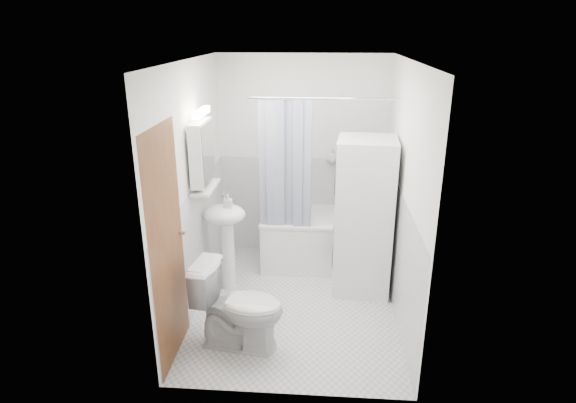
# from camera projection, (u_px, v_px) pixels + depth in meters

# --- Properties ---
(floor) EXTENTS (2.60, 2.60, 0.00)m
(floor) POSITION_uv_depth(u_px,v_px,m) (296.00, 303.00, 4.94)
(floor) COLOR silver
(floor) RESTS_ON ground
(room_walls) EXTENTS (2.60, 2.60, 2.60)m
(room_walls) POSITION_uv_depth(u_px,v_px,m) (297.00, 163.00, 4.43)
(room_walls) COLOR white
(room_walls) RESTS_ON ground
(wainscot) EXTENTS (1.98, 2.58, 2.58)m
(wainscot) POSITION_uv_depth(u_px,v_px,m) (298.00, 238.00, 5.01)
(wainscot) COLOR white
(wainscot) RESTS_ON ground
(door) EXTENTS (0.05, 2.00, 2.00)m
(door) POSITION_uv_depth(u_px,v_px,m) (183.00, 233.00, 4.15)
(door) COLOR brown
(door) RESTS_ON ground
(bathtub) EXTENTS (1.61, 0.76, 0.61)m
(bathtub) POSITION_uv_depth(u_px,v_px,m) (331.00, 237.00, 5.66)
(bathtub) COLOR white
(bathtub) RESTS_ON ground
(tub_spout) EXTENTS (0.04, 0.12, 0.04)m
(tub_spout) POSITION_uv_depth(u_px,v_px,m) (349.00, 181.00, 5.75)
(tub_spout) COLOR silver
(tub_spout) RESTS_ON room_walls
(curtain_rod) EXTENTS (1.79, 0.02, 0.02)m
(curtain_rod) POSITION_uv_depth(u_px,v_px,m) (337.00, 98.00, 4.79)
(curtain_rod) COLOR silver
(curtain_rod) RESTS_ON room_walls
(shower_curtain) EXTENTS (0.55, 0.02, 1.45)m
(shower_curtain) POSITION_uv_depth(u_px,v_px,m) (285.00, 170.00, 5.08)
(shower_curtain) COLOR #16254D
(shower_curtain) RESTS_ON curtain_rod
(sink) EXTENTS (0.44, 0.37, 1.04)m
(sink) POSITION_uv_depth(u_px,v_px,m) (226.00, 227.00, 5.01)
(sink) COLOR white
(sink) RESTS_ON ground
(medicine_cabinet) EXTENTS (0.13, 0.50, 0.71)m
(medicine_cabinet) POSITION_uv_depth(u_px,v_px,m) (202.00, 151.00, 4.56)
(medicine_cabinet) COLOR white
(medicine_cabinet) RESTS_ON room_walls
(shelf) EXTENTS (0.18, 0.54, 0.02)m
(shelf) POSITION_uv_depth(u_px,v_px,m) (206.00, 187.00, 4.68)
(shelf) COLOR silver
(shelf) RESTS_ON room_walls
(shower_caddy) EXTENTS (0.22, 0.06, 0.02)m
(shower_caddy) POSITION_uv_depth(u_px,v_px,m) (354.00, 164.00, 5.66)
(shower_caddy) COLOR silver
(shower_caddy) RESTS_ON room_walls
(towel) EXTENTS (0.07, 0.30, 0.73)m
(towel) POSITION_uv_depth(u_px,v_px,m) (206.00, 157.00, 4.84)
(towel) COLOR #540C1C
(towel) RESTS_ON room_walls
(washer_dryer) EXTENTS (0.63, 0.62, 1.65)m
(washer_dryer) POSITION_uv_depth(u_px,v_px,m) (364.00, 217.00, 4.97)
(washer_dryer) COLOR white
(washer_dryer) RESTS_ON ground
(toilet) EXTENTS (0.84, 0.55, 0.77)m
(toilet) POSITION_uv_depth(u_px,v_px,m) (239.00, 307.00, 4.17)
(toilet) COLOR white
(toilet) RESTS_ON ground
(soap_pump) EXTENTS (0.08, 0.17, 0.08)m
(soap_pump) POSITION_uv_depth(u_px,v_px,m) (228.00, 206.00, 4.90)
(soap_pump) COLOR gray
(soap_pump) RESTS_ON sink
(shelf_bottle) EXTENTS (0.07, 0.18, 0.07)m
(shelf_bottle) POSITION_uv_depth(u_px,v_px,m) (202.00, 187.00, 4.53)
(shelf_bottle) COLOR gray
(shelf_bottle) RESTS_ON shelf
(shelf_cup) EXTENTS (0.10, 0.09, 0.10)m
(shelf_cup) POSITION_uv_depth(u_px,v_px,m) (208.00, 178.00, 4.77)
(shelf_cup) COLOR gray
(shelf_cup) RESTS_ON shelf
(shampoo_a) EXTENTS (0.13, 0.17, 0.13)m
(shampoo_a) POSITION_uv_depth(u_px,v_px,m) (332.00, 157.00, 5.66)
(shampoo_a) COLOR gray
(shampoo_a) RESTS_ON shower_caddy
(shampoo_b) EXTENTS (0.08, 0.21, 0.08)m
(shampoo_b) POSITION_uv_depth(u_px,v_px,m) (342.00, 160.00, 5.66)
(shampoo_b) COLOR #2B2DAD
(shampoo_b) RESTS_ON shower_caddy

